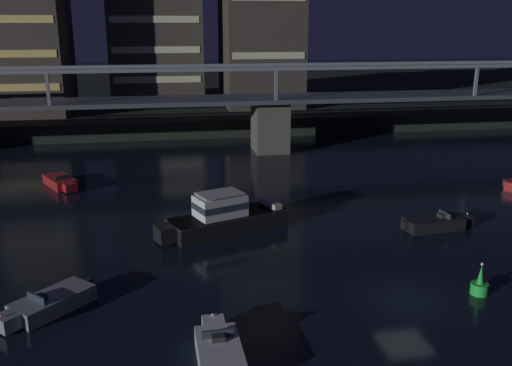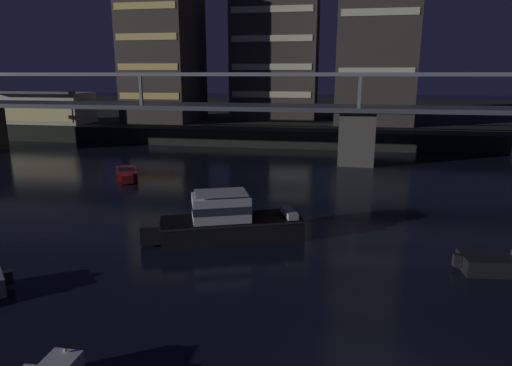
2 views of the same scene
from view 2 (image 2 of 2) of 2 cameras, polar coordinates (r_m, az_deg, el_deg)
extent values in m
cube|color=black|center=(96.35, 11.54, 8.58)|extent=(240.00, 80.00, 2.20)
cube|color=#4C4944|center=(48.46, 12.56, 5.68)|extent=(3.60, 4.40, 5.55)
cube|color=#3D424C|center=(48.15, 12.75, 9.22)|extent=(95.67, 6.40, 0.45)
cube|color=slate|center=(45.13, 13.12, 13.28)|extent=(95.67, 0.36, 0.36)
cube|color=slate|center=(50.92, 12.83, 13.30)|extent=(95.67, 0.36, 0.36)
cube|color=slate|center=(49.54, -14.41, 11.36)|extent=(0.30, 0.30, 3.20)
cube|color=slate|center=(45.16, 13.01, 11.25)|extent=(0.30, 0.30, 3.20)
cube|color=#38332D|center=(72.05, -11.60, 15.77)|extent=(9.59, 12.71, 19.98)
cube|color=#F2D172|center=(66.15, -13.42, 10.68)|extent=(8.82, 0.10, 0.90)
cube|color=#F2D172|center=(66.08, -13.61, 14.14)|extent=(8.82, 0.10, 0.90)
cube|color=#F2D172|center=(66.26, -13.82, 17.59)|extent=(8.82, 0.10, 0.90)
cube|color=#F2D172|center=(66.67, -14.02, 21.01)|extent=(8.82, 0.10, 0.90)
cube|color=#38332D|center=(73.35, 2.52, 16.04)|extent=(12.99, 9.53, 20.11)
cube|color=beige|center=(68.59, 1.90, 11.16)|extent=(11.95, 0.10, 0.90)
cube|color=beige|center=(68.52, 1.93, 14.52)|extent=(11.95, 0.10, 0.90)
cube|color=beige|center=(68.70, 1.96, 17.88)|extent=(11.95, 0.10, 0.90)
cube|color=beige|center=(69.11, 1.99, 21.21)|extent=(11.95, 0.10, 0.90)
cube|color=beige|center=(63.13, 15.02, 13.55)|extent=(9.82, 0.10, 0.90)
cube|color=beige|center=(63.60, 15.46, 20.21)|extent=(9.82, 0.10, 0.90)
cube|color=#B2AD9E|center=(73.26, -24.81, 8.66)|extent=(12.00, 6.00, 4.40)
cube|color=#EAD88C|center=(70.82, -26.18, 8.03)|extent=(11.20, 0.10, 2.64)
cube|color=#4C4C51|center=(70.22, -26.68, 10.23)|extent=(12.40, 1.60, 0.30)
cube|color=black|center=(26.04, -3.11, -5.76)|extent=(8.40, 5.29, 1.20)
cube|color=black|center=(25.86, -13.21, -6.07)|extent=(1.54, 1.73, 1.04)
cube|color=black|center=(25.86, -3.12, -4.61)|extent=(8.50, 5.39, 0.10)
cube|color=white|center=(25.57, -4.48, -3.09)|extent=(3.74, 3.11, 1.40)
cube|color=#283342|center=(25.56, -4.48, -2.98)|extent=(3.79, 3.16, 0.44)
cube|color=silver|center=(25.34, -4.52, -1.25)|extent=(3.37, 2.79, 0.08)
cube|color=#B7B2A8|center=(26.42, 4.21, -3.71)|extent=(1.30, 2.16, 0.36)
cube|color=maroon|center=(42.62, -16.11, 1.15)|extent=(3.41, 4.30, 0.80)
cube|color=maroon|center=(40.26, -16.01, 0.52)|extent=(1.29, 1.26, 0.70)
cube|color=#283342|center=(41.67, -16.12, 1.69)|extent=(1.24, 0.72, 0.36)
cube|color=#262628|center=(41.93, -16.13, 1.68)|extent=(0.68, 0.61, 0.24)
cube|color=black|center=(44.71, -16.20, 1.85)|extent=(0.49, 0.49, 0.60)
sphere|color=red|center=(39.92, -16.04, 1.04)|extent=(0.12, 0.12, 0.12)
cube|color=black|center=(23.08, -28.92, -10.44)|extent=(0.51, 0.51, 0.60)
cube|color=black|center=(24.89, 28.88, -8.97)|extent=(4.05, 2.13, 0.80)
cube|color=black|center=(24.07, 24.15, -8.93)|extent=(0.39, 0.39, 0.60)
sphere|color=beige|center=(16.09, -23.04, -18.95)|extent=(0.12, 0.12, 0.12)
camera|label=1|loc=(15.72, -130.42, 6.67)|focal=38.97mm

